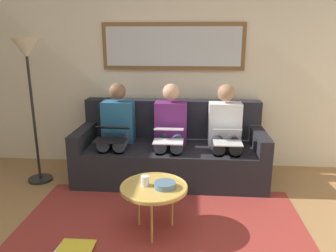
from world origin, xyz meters
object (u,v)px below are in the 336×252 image
Objects in this scene: coffee_table at (154,188)px; magazine_stack at (75,249)px; person_left at (225,131)px; person_right at (117,129)px; couch at (171,152)px; laptop_black at (112,133)px; standing_lamp at (28,65)px; person_middle at (170,130)px; laptop_white at (169,134)px; laptop_silver at (227,136)px; framed_mirror at (173,46)px; cup at (145,181)px; bowl at (165,185)px.

magazine_stack is (0.61, 0.33, -0.40)m from coffee_table.
person_left is 1.28m from person_right.
couch is at bearing -173.87° from person_right.
magazine_stack is (0.02, 1.24, -0.60)m from laptop_black.
person_middle is at bearing -172.69° from standing_lamp.
laptop_white is 1.52m from magazine_stack.
person_left is at bearing 180.00° from person_right.
coffee_table is 1.67× the size of laptop_black.
laptop_black is at bearing 177.40° from standing_lamp.
couch reaches higher than laptop_silver.
framed_mirror reaches higher than couch.
framed_mirror is at bearing -47.52° from laptop_silver.
person_middle is 0.25m from laptop_white.
laptop_black reaches higher than coffee_table.
cup is 1.25m from person_right.
laptop_silver is 0.21× the size of standing_lamp.
person_right is (1.28, 0.00, 0.00)m from person_left.
person_right is (0.58, -1.15, 0.19)m from coffee_table.
person_middle is at bearing -114.23° from magazine_stack.
framed_mirror is at bearing -88.67° from bowl.
coffee_table is (0.06, 1.22, 0.11)m from couch.
bowl is 0.59× the size of magazine_stack.
person_left is at bearing -90.00° from laptop_silver.
person_right is at bearing 0.00° from person_left.
person_middle is at bearing -92.92° from coffee_table.
person_middle is 1.00× the size of person_right.
bowl is 1.12m from laptop_silver.
couch reaches higher than laptop_black.
standing_lamp is at bearing 22.94° from framed_mirror.
magazine_stack is at bearing 32.53° from cup.
laptop_white is at bearing 21.41° from person_left.
framed_mirror reaches higher than laptop_white.
couch is 1.33× the size of standing_lamp.
bowl is 1.36m from person_right.
framed_mirror is 5.06× the size of laptop_black.
framed_mirror reaches higher than bowl.
person_left reaches higher than cup.
couch is 1.93× the size of person_right.
person_left is at bearing -117.33° from bowl.
person_right is at bearing 0.00° from person_middle.
laptop_silver is (-0.78, -0.90, 0.15)m from cup.
person_middle is 3.26× the size of laptop_black.
framed_mirror is at bearing -157.06° from standing_lamp.
laptop_silver is (-0.64, 0.70, -0.92)m from framed_mirror.
person_right is 1.20m from standing_lamp.
person_right is (0.64, 0.00, 0.00)m from person_middle.
framed_mirror is (0.00, -0.39, 1.24)m from couch.
person_right reaches higher than laptop_silver.
laptop_silver is 0.31× the size of person_right.
couch is at bearing -92.75° from coffee_table.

